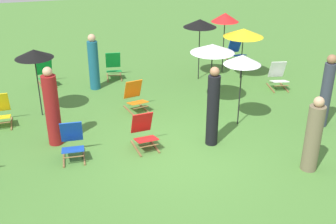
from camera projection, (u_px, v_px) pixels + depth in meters
ground_plane at (183, 154)px, 9.53m from camera, size 40.00×40.00×0.00m
deckchair_0 at (144, 132)px, 9.68m from camera, size 0.55×0.80×0.83m
deckchair_1 at (46, 73)px, 13.26m from camera, size 0.60×0.83×0.83m
deckchair_2 at (114, 67)px, 13.83m from camera, size 0.55×0.81×0.83m
deckchair_4 at (236, 51)px, 15.37m from camera, size 0.52×0.79×0.83m
deckchair_5 at (72, 142)px, 9.26m from camera, size 0.52×0.79×0.83m
deckchair_6 at (135, 97)px, 11.54m from camera, size 0.62×0.84×0.83m
deckchair_7 at (0, 111)px, 10.71m from camera, size 0.50×0.78×0.83m
deckchair_8 at (278, 76)px, 13.00m from camera, size 0.61×0.84×0.83m
umbrella_0 at (242, 60)px, 10.15m from camera, size 0.91×0.91×1.85m
umbrella_1 at (213, 48)px, 11.34m from camera, size 1.20×1.20×1.75m
umbrella_2 at (34, 54)px, 10.65m from camera, size 0.97×0.97×1.82m
umbrella_3 at (225, 17)px, 13.69m from camera, size 0.90×0.90×2.02m
umbrella_4 at (244, 33)px, 13.30m from camera, size 1.27×1.27×1.65m
umbrella_5 at (200, 23)px, 13.09m from camera, size 1.04×1.04×1.96m
person_0 at (326, 92)px, 10.44m from camera, size 0.28×0.28×1.88m
person_1 at (213, 108)px, 9.58m from camera, size 0.40×0.40×1.90m
person_2 at (94, 63)px, 12.76m from camera, size 0.41×0.41×1.72m
person_3 at (52, 109)px, 9.60m from camera, size 0.42×0.42×1.89m
person_4 at (313, 137)px, 8.64m from camera, size 0.47×0.47×1.66m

